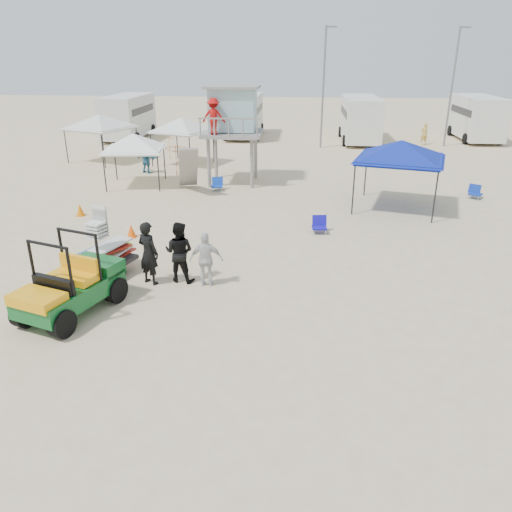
# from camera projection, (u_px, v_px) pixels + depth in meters

# --- Properties ---
(ground) EXTENTS (140.00, 140.00, 0.00)m
(ground) POSITION_uv_depth(u_px,v_px,m) (222.00, 360.00, 11.13)
(ground) COLOR beige
(ground) RESTS_ON ground
(utility_cart) EXTENTS (2.20, 3.06, 2.10)m
(utility_cart) POSITION_uv_depth(u_px,v_px,m) (67.00, 280.00, 12.72)
(utility_cart) COLOR #0D5520
(utility_cart) RESTS_ON ground
(surf_trailer) EXTENTS (1.75, 2.41, 1.95)m
(surf_trailer) POSITION_uv_depth(u_px,v_px,m) (102.00, 253.00, 14.94)
(surf_trailer) COLOR black
(surf_trailer) RESTS_ON ground
(man_left) EXTENTS (0.83, 0.73, 1.91)m
(man_left) POSITION_uv_depth(u_px,v_px,m) (148.00, 253.00, 14.48)
(man_left) COLOR black
(man_left) RESTS_ON ground
(man_mid) EXTENTS (1.00, 0.84, 1.84)m
(man_mid) POSITION_uv_depth(u_px,v_px,m) (179.00, 252.00, 14.66)
(man_mid) COLOR black
(man_mid) RESTS_ON ground
(man_right) EXTENTS (0.98, 0.46, 1.63)m
(man_right) POSITION_uv_depth(u_px,v_px,m) (206.00, 259.00, 14.39)
(man_right) COLOR silver
(man_right) RESTS_ON ground
(lifeguard_tower) EXTENTS (2.95, 2.95, 4.71)m
(lifeguard_tower) POSITION_uv_depth(u_px,v_px,m) (231.00, 113.00, 25.06)
(lifeguard_tower) COLOR gray
(lifeguard_tower) RESTS_ON ground
(canopy_blue) EXTENTS (4.16, 4.16, 3.35)m
(canopy_blue) POSITION_uv_depth(u_px,v_px,m) (402.00, 144.00, 20.92)
(canopy_blue) COLOR black
(canopy_blue) RESTS_ON ground
(canopy_white_a) EXTENTS (3.12, 3.12, 3.02)m
(canopy_white_a) POSITION_uv_depth(u_px,v_px,m) (133.00, 136.00, 24.79)
(canopy_white_a) COLOR black
(canopy_white_a) RESTS_ON ground
(canopy_white_b) EXTENTS (4.15, 4.15, 3.24)m
(canopy_white_b) POSITION_uv_depth(u_px,v_px,m) (99.00, 117.00, 30.44)
(canopy_white_b) COLOR black
(canopy_white_b) RESTS_ON ground
(canopy_white_c) EXTENTS (3.65, 3.65, 3.20)m
(canopy_white_c) POSITION_uv_depth(u_px,v_px,m) (182.00, 120.00, 29.46)
(canopy_white_c) COLOR black
(canopy_white_c) RESTS_ON ground
(umbrella_a) EXTENTS (2.45, 2.47, 1.72)m
(umbrella_a) POSITION_uv_depth(u_px,v_px,m) (176.00, 161.00, 27.28)
(umbrella_a) COLOR #C23E14
(umbrella_a) RESTS_ON ground
(umbrella_b) EXTENTS (2.40, 2.41, 1.59)m
(umbrella_b) POSITION_uv_depth(u_px,v_px,m) (170.00, 146.00, 31.90)
(umbrella_b) COLOR orange
(umbrella_b) RESTS_ON ground
(cone_near) EXTENTS (0.34, 0.34, 0.50)m
(cone_near) POSITION_uv_depth(u_px,v_px,m) (131.00, 231.00, 18.41)
(cone_near) COLOR #FF5708
(cone_near) RESTS_ON ground
(cone_far) EXTENTS (0.34, 0.34, 0.50)m
(cone_far) POSITION_uv_depth(u_px,v_px,m) (80.00, 210.00, 20.83)
(cone_far) COLOR orange
(cone_far) RESTS_ON ground
(beach_chair_a) EXTENTS (0.62, 0.67, 0.64)m
(beach_chair_a) POSITION_uv_depth(u_px,v_px,m) (217.00, 184.00, 24.67)
(beach_chair_a) COLOR #0F3BAD
(beach_chair_a) RESTS_ON ground
(beach_chair_b) EXTENTS (0.58, 0.62, 0.64)m
(beach_chair_b) POSITION_uv_depth(u_px,v_px,m) (319.00, 224.00, 18.89)
(beach_chair_b) COLOR #150FA4
(beach_chair_b) RESTS_ON ground
(beach_chair_c) EXTENTS (0.73, 0.82, 0.64)m
(beach_chair_c) POSITION_uv_depth(u_px,v_px,m) (475.00, 192.00, 23.33)
(beach_chair_c) COLOR #0E2E9E
(beach_chair_c) RESTS_ON ground
(rv_far_left) EXTENTS (2.64, 6.80, 3.25)m
(rv_far_left) POSITION_uv_depth(u_px,v_px,m) (128.00, 115.00, 39.08)
(rv_far_left) COLOR silver
(rv_far_left) RESTS_ON ground
(rv_mid_left) EXTENTS (2.65, 6.50, 3.25)m
(rv_mid_left) POSITION_uv_depth(u_px,v_px,m) (244.00, 114.00, 39.72)
(rv_mid_left) COLOR silver
(rv_mid_left) RESTS_ON ground
(rv_mid_right) EXTENTS (2.64, 7.00, 3.25)m
(rv_mid_right) POSITION_uv_depth(u_px,v_px,m) (360.00, 117.00, 37.60)
(rv_mid_right) COLOR silver
(rv_mid_right) RESTS_ON ground
(rv_far_right) EXTENTS (2.64, 6.60, 3.25)m
(rv_far_right) POSITION_uv_depth(u_px,v_px,m) (477.00, 116.00, 38.24)
(rv_far_right) COLOR silver
(rv_far_right) RESTS_ON ground
(light_pole_left) EXTENTS (0.14, 0.14, 8.00)m
(light_pole_left) POSITION_uv_depth(u_px,v_px,m) (323.00, 89.00, 34.25)
(light_pole_left) COLOR slate
(light_pole_left) RESTS_ON ground
(light_pole_right) EXTENTS (0.14, 0.14, 8.00)m
(light_pole_right) POSITION_uv_depth(u_px,v_px,m) (452.00, 88.00, 34.89)
(light_pole_right) COLOR slate
(light_pole_right) RESTS_ON ground
(distant_beachgoers) EXTENTS (18.78, 11.72, 1.64)m
(distant_beachgoers) POSITION_uv_depth(u_px,v_px,m) (223.00, 152.00, 29.99)
(distant_beachgoers) COLOR #D9B151
(distant_beachgoers) RESTS_ON ground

